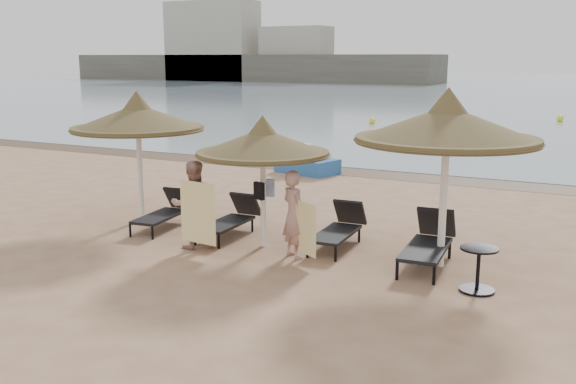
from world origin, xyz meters
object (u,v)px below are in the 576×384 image
at_px(palapa_left, 138,118).
at_px(palapa_center, 263,143).
at_px(lounger_near_right, 340,227).
at_px(pedal_boat, 307,163).
at_px(person_right, 294,207).
at_px(lounger_far_right, 429,241).
at_px(person_left, 193,198).
at_px(lounger_far_left, 165,211).
at_px(lounger_near_left, 232,218).
at_px(palapa_right, 447,125).
at_px(side_table, 478,271).

height_order(palapa_left, palapa_center, palapa_left).
xyz_separation_m(lounger_near_right, pedal_boat, (-4.03, 7.07, -0.04)).
distance_m(palapa_center, person_right, 1.44).
relative_size(lounger_far_right, person_right, 1.09).
bearing_deg(person_left, palapa_center, 169.25).
relative_size(lounger_far_left, lounger_near_left, 1.00).
bearing_deg(lounger_far_right, lounger_near_left, 176.15).
relative_size(palapa_center, person_left, 1.30).
relative_size(person_right, pedal_boat, 0.89).
xyz_separation_m(palapa_left, lounger_near_left, (2.47, -0.11, -1.97)).
bearing_deg(palapa_right, palapa_left, 178.37).
relative_size(lounger_near_left, side_table, 2.53).
distance_m(palapa_left, person_left, 2.92).
bearing_deg(palapa_left, palapa_center, -8.79).
bearing_deg(person_left, lounger_near_right, 167.75).
bearing_deg(person_right, palapa_right, -133.04).
xyz_separation_m(palapa_right, lounger_near_left, (-4.39, 0.08, -2.15)).
bearing_deg(person_right, lounger_near_right, -82.48).
relative_size(lounger_far_right, side_table, 2.88).
distance_m(palapa_left, side_table, 8.02).
bearing_deg(person_right, side_table, -153.39).
distance_m(side_table, person_left, 5.44).
bearing_deg(lounger_far_left, lounger_near_right, -0.46).
relative_size(lounger_near_right, person_right, 0.98).
bearing_deg(lounger_far_right, palapa_center, -176.40).
bearing_deg(side_table, lounger_far_left, 172.04).
bearing_deg(palapa_right, palapa_center, -174.33).
bearing_deg(palapa_center, lounger_near_right, 27.84).
xyz_separation_m(lounger_far_right, side_table, (1.06, -1.06, -0.07)).
relative_size(lounger_near_right, pedal_boat, 0.87).
relative_size(palapa_center, pedal_boat, 1.21).
distance_m(lounger_far_left, lounger_far_right, 5.78).
bearing_deg(side_table, palapa_left, 171.20).
relative_size(lounger_near_right, person_left, 0.94).
height_order(palapa_left, person_right, palapa_left).
bearing_deg(palapa_center, lounger_near_left, 156.90).
height_order(lounger_far_right, person_left, person_left).
distance_m(palapa_right, pedal_boat, 9.86).
distance_m(person_left, pedal_boat, 8.62).
height_order(lounger_far_right, pedal_boat, lounger_far_right).
distance_m(lounger_far_left, lounger_near_right, 3.95).
xyz_separation_m(palapa_center, lounger_far_right, (3.17, 0.40, -1.64)).
relative_size(lounger_far_left, lounger_far_right, 0.88).
bearing_deg(pedal_boat, palapa_center, -54.66).
distance_m(side_table, person_right, 3.45).
relative_size(person_left, person_right, 1.05).
bearing_deg(lounger_near_right, person_left, -153.42).
relative_size(palapa_left, palapa_right, 0.93).
xyz_separation_m(palapa_right, person_right, (-2.56, -0.72, -1.56)).
xyz_separation_m(lounger_near_left, lounger_far_right, (4.16, -0.02, 0.05)).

